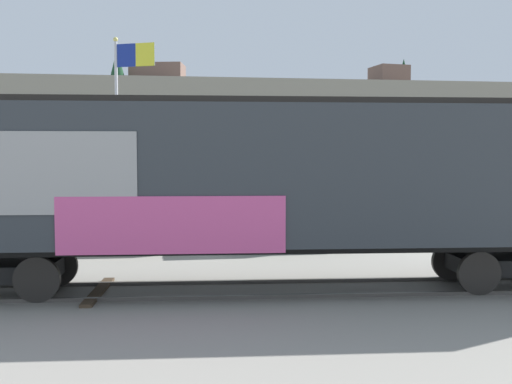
# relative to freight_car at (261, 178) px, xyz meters

# --- Properties ---
(ground_plane) EXTENTS (260.00, 260.00, 0.00)m
(ground_plane) POSITION_rel_freight_car_xyz_m (-0.19, 0.00, -2.45)
(ground_plane) COLOR gray
(track) EXTENTS (60.00, 4.74, 0.08)m
(track) POSITION_rel_freight_car_xyz_m (-0.43, 0.03, -2.41)
(track) COLOR #4C4742
(track) RESTS_ON ground_plane
(freight_car) EXTENTS (16.39, 3.65, 4.18)m
(freight_car) POSITION_rel_freight_car_xyz_m (0.00, 0.00, 0.00)
(freight_car) COLOR #33383D
(freight_car) RESTS_ON ground_plane
(flagpole) EXTENTS (1.56, 0.67, 7.39)m
(flagpole) POSITION_rel_freight_car_xyz_m (-3.83, 9.90, 2.42)
(flagpole) COLOR silver
(flagpole) RESTS_ON ground_plane
(hillside) EXTENTS (144.75, 36.65, 17.50)m
(hillside) POSITION_rel_freight_car_xyz_m (-0.16, 77.16, 3.94)
(hillside) COLOR gray
(hillside) RESTS_ON ground_plane
(parked_car_tan) EXTENTS (4.48, 1.90, 1.71)m
(parked_car_tan) POSITION_rel_freight_car_xyz_m (-3.87, 5.99, -1.60)
(parked_car_tan) COLOR #9E8966
(parked_car_tan) RESTS_ON ground_plane
(parked_car_green) EXTENTS (4.85, 1.99, 1.76)m
(parked_car_green) POSITION_rel_freight_car_xyz_m (1.55, 5.81, -1.57)
(parked_car_green) COLOR #1E5933
(parked_car_green) RESTS_ON ground_plane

